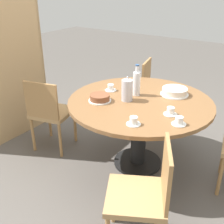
% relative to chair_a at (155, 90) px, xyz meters
% --- Properties ---
extents(ground_plane, '(14.00, 14.00, 0.00)m').
position_rel_chair_a_xyz_m(ground_plane, '(-0.99, -0.31, -0.48)').
color(ground_plane, '#56514C').
extents(dining_table, '(1.44, 1.44, 0.75)m').
position_rel_chair_a_xyz_m(dining_table, '(-0.99, -0.31, 0.13)').
color(dining_table, black).
rests_on(dining_table, ground_plane).
extents(chair_a, '(0.51, 0.51, 0.87)m').
position_rel_chair_a_xyz_m(chair_a, '(0.00, 0.00, 0.00)').
color(chair_a, '#A87A47').
rests_on(chair_a, ground_plane).
extents(chair_b, '(0.51, 0.51, 0.87)m').
position_rel_chair_a_xyz_m(chair_b, '(-1.29, 0.68, 0.00)').
color(chair_b, '#A87A47').
rests_on(chair_b, ground_plane).
extents(chair_c, '(0.57, 0.57, 0.87)m').
position_rel_chair_a_xyz_m(chair_c, '(-1.87, -0.85, 0.00)').
color(chair_c, '#A87A47').
rests_on(chair_c, ground_plane).
extents(bookshelf, '(1.03, 0.28, 1.87)m').
position_rel_chair_a_xyz_m(bookshelf, '(-1.29, 1.38, 0.42)').
color(bookshelf, tan).
rests_on(bookshelf, ground_plane).
extents(coffee_pot, '(0.11, 0.11, 0.25)m').
position_rel_chair_a_xyz_m(coffee_pot, '(-1.06, -0.20, 0.39)').
color(coffee_pot, silver).
rests_on(coffee_pot, dining_table).
extents(water_bottle, '(0.08, 0.08, 0.32)m').
position_rel_chair_a_xyz_m(water_bottle, '(-0.89, -0.20, 0.40)').
color(water_bottle, silver).
rests_on(water_bottle, dining_table).
extents(cake_main, '(0.29, 0.29, 0.07)m').
position_rel_chair_a_xyz_m(cake_main, '(-0.66, -0.53, 0.31)').
color(cake_main, white).
rests_on(cake_main, dining_table).
extents(cake_second, '(0.23, 0.23, 0.07)m').
position_rel_chair_a_xyz_m(cake_second, '(-1.23, 0.01, 0.30)').
color(cake_second, white).
rests_on(cake_second, dining_table).
extents(cup_a, '(0.12, 0.12, 0.07)m').
position_rel_chair_a_xyz_m(cup_a, '(-1.47, -0.51, 0.30)').
color(cup_a, silver).
rests_on(cup_a, dining_table).
extents(cup_b, '(0.12, 0.12, 0.07)m').
position_rel_chair_a_xyz_m(cup_b, '(-1.26, -0.82, 0.30)').
color(cup_b, silver).
rests_on(cup_b, dining_table).
extents(cup_c, '(0.12, 0.12, 0.07)m').
position_rel_chair_a_xyz_m(cup_c, '(-0.94, 0.09, 0.30)').
color(cup_c, silver).
rests_on(cup_c, dining_table).
extents(cup_d, '(0.12, 0.12, 0.07)m').
position_rel_chair_a_xyz_m(cup_d, '(-1.12, -0.68, 0.30)').
color(cup_d, silver).
rests_on(cup_d, dining_table).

